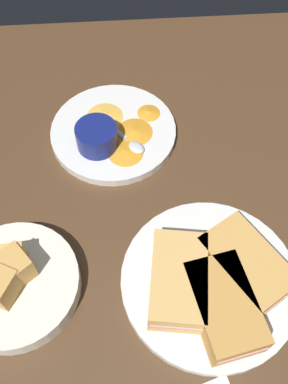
% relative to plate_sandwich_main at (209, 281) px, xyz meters
% --- Properties ---
extents(ground_plane, '(1.10, 1.10, 0.03)m').
position_rel_plate_sandwich_main_xyz_m(ground_plane, '(0.08, 0.03, -0.02)').
color(ground_plane, '#4C331E').
extents(plate_sandwich_main, '(0.26, 0.26, 0.02)m').
position_rel_plate_sandwich_main_xyz_m(plate_sandwich_main, '(0.00, 0.00, 0.00)').
color(plate_sandwich_main, silver).
rests_on(plate_sandwich_main, ground_plane).
extents(sandwich_half_near, '(0.14, 0.10, 0.05)m').
position_rel_plate_sandwich_main_xyz_m(sandwich_half_near, '(-0.01, 0.05, 0.03)').
color(sandwich_half_near, tan).
rests_on(sandwich_half_near, plate_sandwich_main).
extents(sandwich_half_far, '(0.14, 0.10, 0.05)m').
position_rel_plate_sandwich_main_xyz_m(sandwich_half_far, '(-0.05, -0.01, 0.03)').
color(sandwich_half_far, '#C68C42').
rests_on(sandwich_half_far, plate_sandwich_main).
extents(sandwich_half_extra, '(0.15, 0.13, 0.05)m').
position_rel_plate_sandwich_main_xyz_m(sandwich_half_extra, '(0.01, -0.05, 0.03)').
color(sandwich_half_extra, tan).
rests_on(sandwich_half_extra, plate_sandwich_main).
extents(ramekin_dark_sauce, '(0.07, 0.07, 0.04)m').
position_rel_plate_sandwich_main_xyz_m(ramekin_dark_sauce, '(0.00, -0.06, 0.03)').
color(ramekin_dark_sauce, navy).
rests_on(ramekin_dark_sauce, plate_sandwich_main).
extents(spoon_by_dark_ramekin, '(0.03, 0.10, 0.01)m').
position_rel_plate_sandwich_main_xyz_m(spoon_by_dark_ramekin, '(0.01, -0.00, 0.01)').
color(spoon_by_dark_ramekin, silver).
rests_on(spoon_by_dark_ramekin, plate_sandwich_main).
extents(plate_chips_companion, '(0.23, 0.23, 0.02)m').
position_rel_plate_sandwich_main_xyz_m(plate_chips_companion, '(0.29, 0.13, 0.00)').
color(plate_chips_companion, silver).
rests_on(plate_chips_companion, ground_plane).
extents(ramekin_light_gravy, '(0.07, 0.07, 0.04)m').
position_rel_plate_sandwich_main_xyz_m(ramekin_light_gravy, '(0.26, 0.16, 0.03)').
color(ramekin_light_gravy, navy).
rests_on(ramekin_light_gravy, plate_chips_companion).
extents(spoon_by_gravy_ramekin, '(0.09, 0.07, 0.01)m').
position_rel_plate_sandwich_main_xyz_m(spoon_by_gravy_ramekin, '(0.26, 0.10, 0.01)').
color(spoon_by_gravy_ramekin, silver).
rests_on(spoon_by_gravy_ramekin, plate_chips_companion).
extents(plantain_chip_scatter, '(0.17, 0.16, 0.01)m').
position_rel_plate_sandwich_main_xyz_m(plantain_chip_scatter, '(0.29, 0.11, 0.01)').
color(plantain_chip_scatter, orange).
rests_on(plantain_chip_scatter, plate_chips_companion).
extents(bread_basket_rear, '(0.19, 0.19, 0.08)m').
position_rel_plate_sandwich_main_xyz_m(bread_basket_rear, '(0.01, 0.28, 0.02)').
color(bread_basket_rear, silver).
rests_on(bread_basket_rear, ground_plane).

